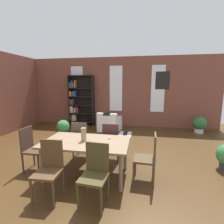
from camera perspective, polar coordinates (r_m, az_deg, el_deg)
The scene contains 21 objects.
ground_plane at distance 4.01m, azimuth -7.56°, elevation -17.97°, with size 9.90×9.90×0.00m, color #462E16.
back_wall_brick at distance 7.34m, azimuth 1.43°, elevation 6.92°, with size 8.61×0.12×2.99m, color brown.
window_pane_0 at distance 7.74m, azimuth -11.89°, elevation 7.97°, with size 0.55×0.02×1.95m, color white.
window_pane_1 at distance 7.26m, azimuth 1.35°, elevation 8.07°, with size 0.55×0.02×1.95m, color white.
window_pane_2 at distance 7.20m, azimuth 15.57°, elevation 7.70°, with size 0.55×0.02×1.95m, color white.
dining_table at distance 3.40m, azimuth -8.92°, elevation -11.20°, with size 1.70×0.99×0.73m.
vase_on_table at distance 3.34m, azimuth -9.78°, elevation -7.66°, with size 0.10×0.10×0.27m, color #998466.
tealight_candle_0 at distance 3.44m, azimuth -0.83°, elevation -8.97°, with size 0.04×0.04×0.04m, color silver.
tealight_candle_1 at distance 3.53m, azimuth -16.98°, elevation -8.96°, with size 0.04×0.04×0.04m, color silver.
dining_chair_near_left at distance 3.02m, azimuth -20.85°, elevation -17.49°, with size 0.42×0.42×0.95m.
dining_chair_far_left at distance 4.21m, azimuth -10.61°, elevation -9.11°, with size 0.41×0.41×0.95m.
dining_chair_near_right at distance 2.73m, azimuth -5.87°, elevation -19.92°, with size 0.43×0.43×0.95m.
dining_chair_head_left at distance 4.00m, azimuth -25.98°, elevation -10.96°, with size 0.40×0.40×0.95m.
dining_chair_head_right at distance 3.28m, azimuth 12.47°, elevation -14.74°, with size 0.42×0.42×0.95m.
dining_chair_far_right at distance 4.01m, azimuth -0.23°, elevation -9.90°, with size 0.41×0.41×0.95m.
bookshelf_tall at distance 7.54m, azimuth -11.18°, elevation 3.87°, with size 1.12×0.33×2.23m.
armchair_white at distance 6.60m, azimuth -0.88°, elevation -4.12°, with size 0.92×0.92×0.75m.
potted_plant_corner at distance 7.14m, azimuth 28.02°, elevation -3.73°, with size 0.51×0.51×0.62m.
potted_plant_window at distance 6.14m, azimuth -16.56°, elevation -5.15°, with size 0.44×0.44×0.59m.
striped_rug at distance 6.26m, azimuth 0.98°, elevation -7.50°, with size 1.25×0.76×0.01m.
framed_picture at distance 7.22m, azimuth 17.06°, elevation 10.40°, with size 0.56×0.03×0.72m, color black.
Camera 1 is at (1.12, -3.37, 1.86)m, focal length 26.42 mm.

